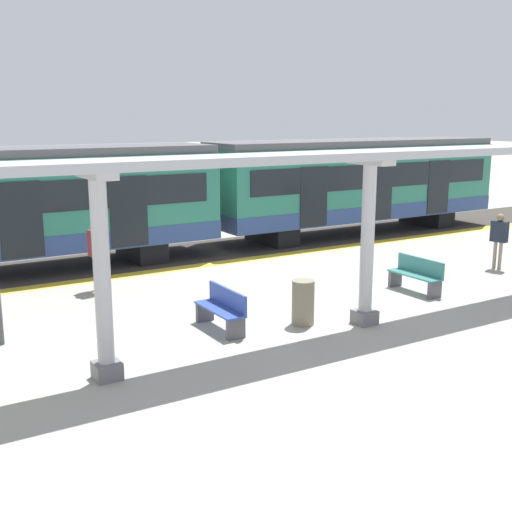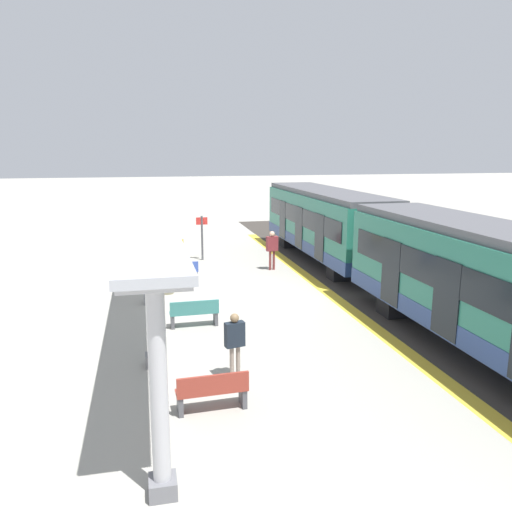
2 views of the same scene
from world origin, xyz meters
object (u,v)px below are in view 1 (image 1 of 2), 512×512
passenger_by_the_benches (499,235)px  train_far_carriage (356,185)px  train_near_carriage (10,209)px  trash_bin (303,302)px  bench_near_end (223,309)px  passenger_waiting_near_edge (96,248)px  bench_far_end (417,275)px  canopy_pillar_third (367,242)px  canopy_pillar_second (102,277)px

passenger_by_the_benches → train_far_carriage: bearing=177.7°
train_near_carriage → trash_bin: 9.07m
bench_near_end → passenger_waiting_near_edge: size_ratio=0.84×
train_far_carriage → passenger_waiting_near_edge: (3.01, -10.88, -0.71)m
bench_far_end → trash_bin: size_ratio=1.57×
canopy_pillar_third → trash_bin: bearing=-120.3°
passenger_by_the_benches → passenger_waiting_near_edge: bearing=-109.0°
canopy_pillar_third → bench_far_end: canopy_pillar_third is taller
train_far_carriage → bench_near_end: 12.12m
train_far_carriage → canopy_pillar_second: 15.12m
trash_bin → bench_near_end: bearing=-110.6°
train_near_carriage → canopy_pillar_third: size_ratio=3.36×
canopy_pillar_third → passenger_waiting_near_edge: 6.86m
passenger_by_the_benches → bench_far_end: bearing=-81.3°
train_far_carriage → bench_near_end: (7.27, -9.60, -1.38)m
train_far_carriage → canopy_pillar_third: size_ratio=3.36×
trash_bin → passenger_waiting_near_edge: passenger_waiting_near_edge is taller
bench_far_end → passenger_waiting_near_edge: 8.06m
train_far_carriage → passenger_waiting_near_edge: size_ratio=6.58×
bench_far_end → trash_bin: trash_bin is taller
bench_near_end → passenger_by_the_benches: (-0.61, 9.33, 0.56)m
train_far_carriage → canopy_pillar_second: bearing=-55.7°
train_far_carriage → passenger_by_the_benches: (6.66, -0.27, -0.82)m
bench_far_end → trash_bin: bearing=-80.9°
train_far_carriage → passenger_by_the_benches: bearing=-2.3°
train_near_carriage → passenger_by_the_benches: size_ratio=7.28×
canopy_pillar_third → bench_far_end: (-1.29, 2.80, -1.33)m
canopy_pillar_third → bench_near_end: 3.30m
trash_bin → passenger_by_the_benches: (-1.21, 7.73, 0.53)m
canopy_pillar_third → trash_bin: (-0.66, -1.13, -1.29)m
train_far_carriage → passenger_waiting_near_edge: 11.31m
bench_far_end → train_far_carriage: bearing=150.7°
trash_bin → passenger_waiting_near_edge: size_ratio=0.54×
train_near_carriage → passenger_by_the_benches: bearing=61.0°
canopy_pillar_second → passenger_by_the_benches: size_ratio=2.17×
train_near_carriage → passenger_waiting_near_edge: train_near_carriage is taller
bench_far_end → bench_near_end: bearing=-89.7°
train_near_carriage → bench_far_end: train_near_carriage is taller
passenger_by_the_benches → canopy_pillar_third: bearing=-74.2°
trash_bin → canopy_pillar_third: bearing=59.7°
train_far_carriage → trash_bin: bearing=-45.5°
bench_near_end → passenger_waiting_near_edge: (-4.26, -1.28, 0.67)m
train_near_carriage → canopy_pillar_second: (8.53, -0.18, -0.06)m
train_near_carriage → canopy_pillar_second: bearing=-1.2°
canopy_pillar_third → passenger_waiting_near_edge: bearing=-143.9°
train_near_carriage → canopy_pillar_third: (8.53, 5.44, -0.06)m
trash_bin → passenger_waiting_near_edge: bearing=-149.3°
bench_far_end → passenger_waiting_near_edge: passenger_waiting_near_edge is taller
canopy_pillar_second → trash_bin: 4.72m
canopy_pillar_third → trash_bin: 1.84m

